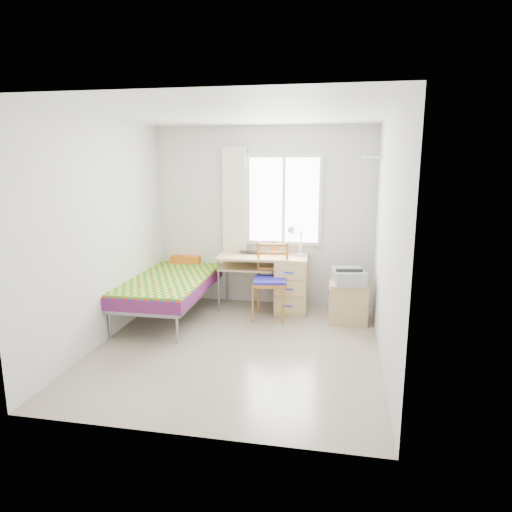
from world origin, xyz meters
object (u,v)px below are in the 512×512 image
Objects in this scene: chair at (271,276)px; cabinet at (348,302)px; bed at (174,280)px; printer at (349,276)px; desk at (286,281)px.

cabinet is at bearing -8.22° from chair.
bed is 2.16× the size of chair.
chair is 1.08m from cabinet.
chair reaches higher than printer.
cabinet is at bearing -22.20° from desk.
chair is at bearing 168.34° from printer.
bed is 2.40m from printer.
chair is at bearing 1.70° from bed.
chair reaches higher than desk.
desk reaches higher than cabinet.
printer is at bearing 0.49° from bed.
desk is 0.93m from cabinet.
chair is (1.37, 0.05, 0.11)m from bed.
desk is 0.39m from chair.
chair is 2.03× the size of printer.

